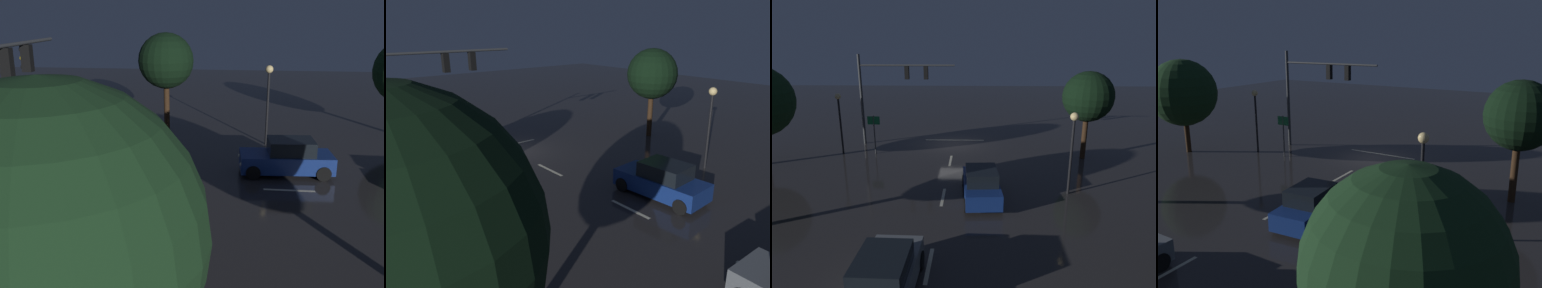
# 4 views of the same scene
# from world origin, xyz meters

# --- Properties ---
(ground_plane) EXTENTS (80.00, 80.00, 0.00)m
(ground_plane) POSITION_xyz_m (0.00, 0.00, 0.00)
(ground_plane) COLOR #2D2B2B
(traffic_signal_assembly) EXTENTS (7.57, 0.47, 7.17)m
(traffic_signal_assembly) POSITION_xyz_m (5.03, -0.21, 4.89)
(traffic_signal_assembly) COLOR #383A3D
(traffic_signal_assembly) RESTS_ON ground_plane
(lane_dash_far) EXTENTS (0.16, 2.20, 0.01)m
(lane_dash_far) POSITION_xyz_m (0.00, 4.00, 0.00)
(lane_dash_far) COLOR beige
(lane_dash_far) RESTS_ON ground_plane
(lane_dash_mid) EXTENTS (0.16, 2.20, 0.01)m
(lane_dash_mid) POSITION_xyz_m (0.00, 10.00, 0.00)
(lane_dash_mid) COLOR beige
(lane_dash_mid) RESTS_ON ground_plane
(lane_dash_near) EXTENTS (0.16, 2.20, 0.01)m
(lane_dash_near) POSITION_xyz_m (0.00, 16.00, 0.00)
(lane_dash_near) COLOR beige
(lane_dash_near) RESTS_ON ground_plane
(stop_bar) EXTENTS (5.00, 0.16, 0.01)m
(stop_bar) POSITION_xyz_m (0.00, -1.40, 0.00)
(stop_bar) COLOR beige
(stop_bar) RESTS_ON ground_plane
(car_approaching) EXTENTS (2.14, 4.46, 1.70)m
(car_approaching) POSITION_xyz_m (-2.05, 10.05, 0.80)
(car_approaching) COLOR navy
(car_approaching) RESTS_ON ground_plane
(street_lamp_left_kerb) EXTENTS (0.44, 0.44, 4.56)m
(street_lamp_left_kerb) POSITION_xyz_m (-6.86, 9.34, 3.23)
(street_lamp_left_kerb) COLOR black
(street_lamp_left_kerb) RESTS_ON ground_plane
(street_lamp_right_kerb) EXTENTS (0.44, 0.44, 4.52)m
(street_lamp_right_kerb) POSITION_xyz_m (8.20, 2.49, 3.21)
(street_lamp_right_kerb) COLOR black
(street_lamp_right_kerb) RESTS_ON ground_plane
(route_sign) EXTENTS (0.90, 0.09, 2.89)m
(route_sign) POSITION_xyz_m (5.73, 2.50, 2.08)
(route_sign) COLOR #383A3D
(route_sign) RESTS_ON ground_plane
(tree_left_near) EXTENTS (4.00, 4.00, 5.98)m
(tree_left_near) POSITION_xyz_m (-9.57, 17.68, 3.97)
(tree_left_near) COLOR #382314
(tree_left_near) RESTS_ON ground_plane
(tree_left_far) EXTENTS (3.47, 3.47, 6.19)m
(tree_left_far) POSITION_xyz_m (-9.48, 3.11, 4.42)
(tree_left_far) COLOR #382314
(tree_left_far) RESTS_ON ground_plane
(tree_right_far) EXTENTS (4.70, 4.70, 6.68)m
(tree_right_far) POSITION_xyz_m (12.55, 5.06, 4.32)
(tree_right_far) COLOR #382314
(tree_right_far) RESTS_ON ground_plane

